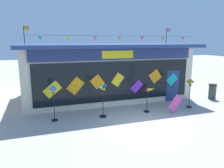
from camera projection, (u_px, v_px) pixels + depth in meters
ground_plane at (145, 125)px, 10.13m from camera, size 80.00×80.00×0.00m
kite_shop_building at (103, 70)px, 15.32m from camera, size 10.98×6.60×4.78m
wind_spinner_far_left at (53, 94)px, 10.41m from camera, size 0.31×0.31×1.76m
wind_spinner_left at (103, 94)px, 10.96m from camera, size 0.43×0.35×1.81m
wind_spinner_center_left at (150, 96)px, 11.87m from camera, size 0.65×0.31×1.35m
wind_spinner_center_right at (190, 86)px, 12.58m from camera, size 0.33×0.33×1.69m
trash_bin at (212, 91)px, 14.57m from camera, size 0.52×0.52×1.02m
display_kite_on_ground at (175, 104)px, 11.81m from camera, size 1.00×0.22×1.00m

